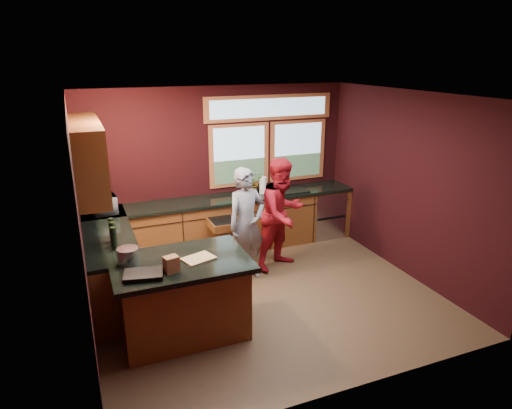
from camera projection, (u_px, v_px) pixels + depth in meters
floor at (266, 296)px, 6.28m from camera, size 4.50×4.50×0.00m
room_shell at (214, 168)px, 5.79m from camera, size 4.52×4.02×2.71m
back_counter at (237, 222)px, 7.70m from camera, size 4.50×0.64×0.93m
left_counter at (110, 263)px, 6.19m from camera, size 0.64×2.30×0.93m
island at (182, 297)px, 5.31m from camera, size 1.55×1.05×0.95m
person_grey at (246, 225)px, 6.56m from camera, size 0.68×0.52×1.67m
person_red at (282, 214)px, 6.92m from camera, size 1.02×0.91×1.73m
microwave at (103, 203)px, 6.74m from camera, size 0.43×0.56×0.28m
potted_plant at (252, 183)px, 7.65m from camera, size 0.33×0.29×0.37m
paper_towel at (263, 185)px, 7.68m from camera, size 0.12×0.12×0.28m
cutting_board at (198, 259)px, 5.19m from camera, size 0.41×0.35×0.02m
stock_pot at (128, 256)px, 5.08m from camera, size 0.24×0.24×0.18m
paper_bag at (171, 264)px, 4.87m from camera, size 0.17×0.15×0.18m
black_tray at (143, 275)px, 4.78m from camera, size 0.45×0.36×0.05m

